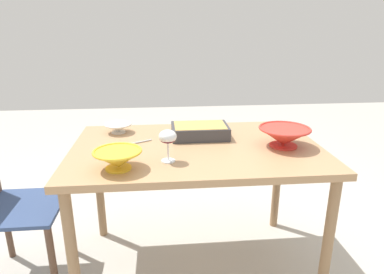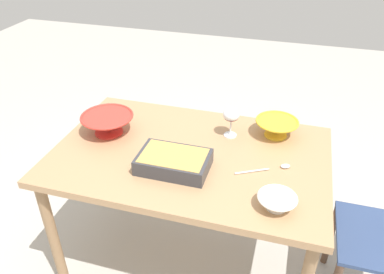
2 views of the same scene
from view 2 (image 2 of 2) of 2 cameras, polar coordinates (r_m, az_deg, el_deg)
ground_plane at (r=2.32m, az=-0.25°, el=-17.58°), size 8.00×8.00×0.00m
dining_table at (r=1.85m, az=-0.30°, el=-4.30°), size 1.29×0.83×0.74m
wine_glass at (r=1.88m, az=5.88°, el=3.10°), size 0.08×0.08×0.15m
casserole_dish at (r=1.69m, az=-2.75°, el=-3.59°), size 0.31×0.20×0.07m
mixing_bowl at (r=1.53m, az=12.54°, el=-9.29°), size 0.16×0.16×0.06m
small_bowl at (r=1.95m, az=12.48°, el=1.46°), size 0.21×0.21×0.09m
serving_bowl at (r=1.97m, az=-12.44°, el=2.03°), size 0.26×0.26×0.10m
serving_spoon at (r=1.74m, az=12.08°, el=-4.52°), size 0.24×0.14×0.01m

